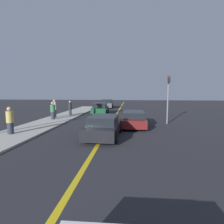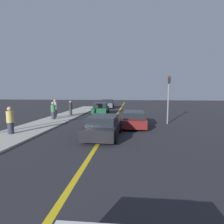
# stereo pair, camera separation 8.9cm
# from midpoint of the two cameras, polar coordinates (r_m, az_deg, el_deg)

# --- Properties ---
(road_center_line) EXTENTS (0.20, 60.00, 0.01)m
(road_center_line) POSITION_cam_midpoint_polar(r_m,az_deg,el_deg) (16.27, 0.04, -2.81)
(road_center_line) COLOR gold
(road_center_line) RESTS_ON ground_plane
(sidewalk_left) EXTENTS (2.92, 32.45, 0.11)m
(sidewalk_left) POSITION_cam_midpoint_polar(r_m,az_deg,el_deg) (16.03, -20.11, -3.17)
(sidewalk_left) COLOR #ADA89E
(sidewalk_left) RESTS_ON ground_plane
(car_ahead_center) EXTENTS (1.99, 4.12, 1.28)m
(car_ahead_center) POSITION_cam_midpoint_polar(r_m,az_deg,el_deg) (10.38, -2.91, -4.74)
(car_ahead_center) COLOR black
(car_ahead_center) RESTS_ON ground_plane
(car_far_distant) EXTENTS (1.90, 4.54, 1.16)m
(car_far_distant) POSITION_cam_midpoint_polar(r_m,az_deg,el_deg) (13.80, 6.83, -2.16)
(car_far_distant) COLOR maroon
(car_far_distant) RESTS_ON ground_plane
(car_parked_left_lot) EXTENTS (1.95, 4.01, 1.32)m
(car_parked_left_lot) POSITION_cam_midpoint_polar(r_m,az_deg,el_deg) (21.45, -3.99, 1.13)
(car_parked_left_lot) COLOR #144728
(car_parked_left_lot) RESTS_ON ground_plane
(car_oncoming_far) EXTENTS (2.13, 3.95, 1.42)m
(car_oncoming_far) POSITION_cam_midpoint_polar(r_m,az_deg,el_deg) (29.24, -1.80, 2.68)
(car_oncoming_far) COLOR #4C5156
(car_oncoming_far) RESTS_ON ground_plane
(pedestrian_near_curb) EXTENTS (0.41, 0.41, 1.66)m
(pedestrian_near_curb) POSITION_cam_midpoint_polar(r_m,az_deg,el_deg) (12.28, -30.53, -2.43)
(pedestrian_near_curb) COLOR #282D3D
(pedestrian_near_curb) RESTS_ON sidewalk_left
(pedestrian_mid_group) EXTENTS (0.43, 0.43, 1.64)m
(pedestrian_mid_group) POSITION_cam_midpoint_polar(r_m,az_deg,el_deg) (17.24, -18.92, 0.42)
(pedestrian_mid_group) COLOR #282D3D
(pedestrian_mid_group) RESTS_ON sidewalk_left
(pedestrian_far_standing) EXTENTS (0.37, 0.37, 1.79)m
(pedestrian_far_standing) POSITION_cam_midpoint_polar(r_m,az_deg,el_deg) (18.44, -18.41, 1.10)
(pedestrian_far_standing) COLOR #282D3D
(pedestrian_far_standing) RESTS_ON sidewalk_left
(pedestrian_by_sign) EXTENTS (0.36, 0.36, 1.61)m
(pedestrian_by_sign) POSITION_cam_midpoint_polar(r_m,az_deg,el_deg) (19.48, -13.67, 1.23)
(pedestrian_by_sign) COLOR #282D3D
(pedestrian_by_sign) RESTS_ON sidewalk_left
(traffic_light) EXTENTS (0.18, 0.40, 3.92)m
(traffic_light) POSITION_cam_midpoint_polar(r_m,az_deg,el_deg) (15.09, 17.69, 5.36)
(traffic_light) COLOR slate
(traffic_light) RESTS_ON ground_plane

